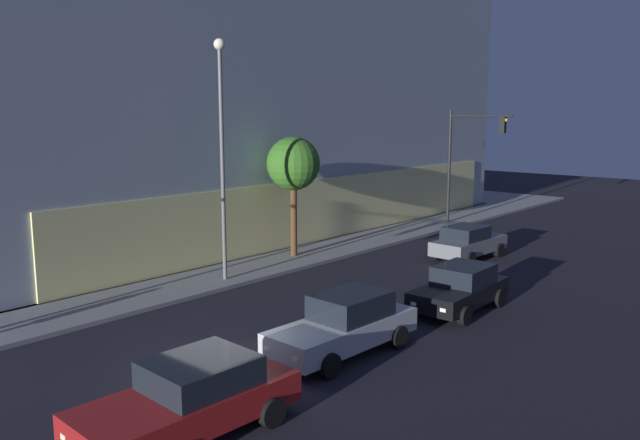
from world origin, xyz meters
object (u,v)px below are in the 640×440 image
(modern_building, at_px, (185,64))
(car_grey, at_px, (468,242))
(car_red, at_px, (191,398))
(car_black, at_px, (460,288))
(traffic_light_far_corner, at_px, (467,149))
(street_lamp_sidewalk, at_px, (222,135))
(sidewalk_tree, at_px, (293,165))
(car_silver, at_px, (345,324))

(modern_building, xyz_separation_m, car_grey, (0.91, -19.55, -8.92))
(car_red, distance_m, car_black, 11.46)
(traffic_light_far_corner, relative_size, street_lamp_sidewalk, 0.72)
(modern_building, height_order, sidewalk_tree, modern_building)
(modern_building, relative_size, street_lamp_sidewalk, 3.80)
(street_lamp_sidewalk, distance_m, car_grey, 12.52)
(modern_building, bearing_deg, street_lamp_sidewalk, -122.94)
(street_lamp_sidewalk, bearing_deg, car_grey, -27.39)
(street_lamp_sidewalk, distance_m, sidewalk_tree, 5.24)
(sidewalk_tree, bearing_deg, traffic_light_far_corner, -7.86)
(car_black, bearing_deg, modern_building, 74.71)
(street_lamp_sidewalk, xyz_separation_m, car_silver, (-2.80, -8.39, -5.04))
(car_silver, bearing_deg, car_black, -4.64)
(car_silver, bearing_deg, sidewalk_tree, 50.16)
(sidewalk_tree, distance_m, car_red, 17.01)
(modern_building, distance_m, traffic_light_far_corner, 18.21)
(sidewalk_tree, bearing_deg, car_grey, -49.72)
(car_red, distance_m, car_silver, 5.75)
(car_silver, xyz_separation_m, car_black, (5.73, -0.46, -0.06))
(sidewalk_tree, distance_m, car_black, 10.58)
(car_silver, relative_size, car_black, 1.13)
(car_silver, relative_size, car_grey, 1.14)
(traffic_light_far_corner, height_order, sidewalk_tree, traffic_light_far_corner)
(traffic_light_far_corner, bearing_deg, car_red, -163.27)
(modern_building, xyz_separation_m, car_red, (-17.78, -23.14, -8.91))
(modern_building, relative_size, car_silver, 7.37)
(traffic_light_far_corner, relative_size, car_red, 1.39)
(modern_building, relative_size, sidewalk_tree, 6.44)
(traffic_light_far_corner, relative_size, car_silver, 1.40)
(traffic_light_far_corner, bearing_deg, street_lamp_sidewalk, 177.12)
(street_lamp_sidewalk, relative_size, car_red, 1.93)
(modern_building, xyz_separation_m, traffic_light_far_corner, (8.68, -15.18, -5.09))
(sidewalk_tree, height_order, car_silver, sidewalk_tree)
(street_lamp_sidewalk, bearing_deg, traffic_light_far_corner, -2.88)
(sidewalk_tree, bearing_deg, car_black, -101.69)
(street_lamp_sidewalk, distance_m, car_silver, 10.18)
(sidewalk_tree, distance_m, car_silver, 12.59)
(modern_building, bearing_deg, car_red, -127.54)
(car_grey, bearing_deg, car_red, -169.12)
(street_lamp_sidewalk, xyz_separation_m, sidewalk_tree, (4.94, 0.89, -1.50))
(modern_building, distance_m, sidewalk_tree, 15.04)
(modern_building, distance_m, car_black, 25.59)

